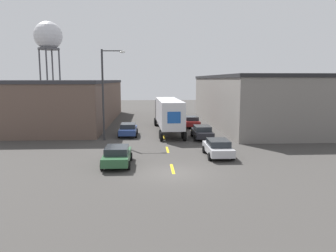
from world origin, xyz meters
TOP-DOWN VIEW (x-y plane):
  - ground_plane at (0.00, 0.00)m, footprint 160.00×160.00m
  - road_centerline at (0.00, 7.47)m, footprint 0.20×15.29m
  - warehouse_left at (-12.98, 27.55)m, footprint 12.00×29.97m
  - warehouse_right at (13.01, 24.60)m, footprint 12.05×30.08m
  - semi_truck at (0.60, 17.81)m, footprint 3.13×14.33m
  - parked_car_left_far at (-3.96, 15.00)m, footprint 2.05×4.31m
  - parked_car_right_near at (3.96, 4.66)m, footprint 2.05×4.31m
  - parked_car_left_near at (-3.96, 2.34)m, footprint 2.05×4.31m
  - parked_car_right_mid at (3.96, 12.69)m, footprint 2.05×4.31m
  - parked_car_right_far at (3.96, 21.56)m, footprint 2.05×4.31m
  - water_tower at (-19.79, 40.85)m, footprint 5.06×5.06m
  - street_lamp at (-6.04, 12.48)m, footprint 2.42×0.32m

SIDE VIEW (x-z plane):
  - ground_plane at x=0.00m, z-range 0.00..0.00m
  - road_centerline at x=0.00m, z-range 0.00..0.01m
  - parked_car_left_far at x=-3.96m, z-range 0.04..1.44m
  - parked_car_right_near at x=3.96m, z-range 0.04..1.44m
  - parked_car_left_near at x=-3.96m, z-range 0.04..1.44m
  - parked_car_right_mid at x=3.96m, z-range 0.04..1.44m
  - parked_car_right_far at x=3.96m, z-range 0.04..1.44m
  - semi_truck at x=0.60m, z-range 0.38..4.32m
  - warehouse_left at x=-12.98m, z-range 0.00..6.15m
  - warehouse_right at x=13.01m, z-range 0.00..6.82m
  - street_lamp at x=-6.04m, z-range 0.65..9.87m
  - water_tower at x=-19.79m, z-range 5.50..22.15m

